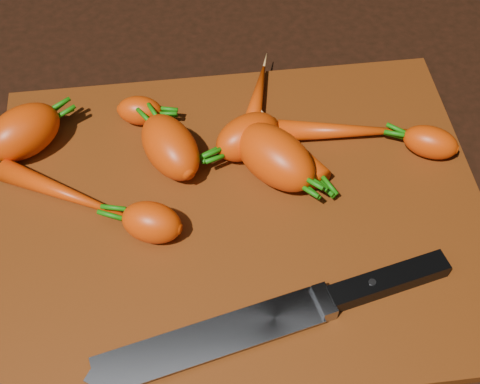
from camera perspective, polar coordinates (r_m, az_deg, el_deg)
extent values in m
cube|color=black|center=(0.70, 0.10, -2.38)|extent=(2.00, 2.00, 0.01)
cube|color=#6F300C|center=(0.69, 0.10, -1.86)|extent=(0.50, 0.40, 0.01)
ellipsoid|color=#F03D00|center=(0.75, -18.01, 4.89)|extent=(0.10, 0.09, 0.05)
ellipsoid|color=#F03D00|center=(0.65, -7.55, -2.58)|extent=(0.07, 0.06, 0.04)
ellipsoid|color=#F03D00|center=(0.69, 3.00, 3.01)|extent=(0.11, 0.11, 0.06)
ellipsoid|color=#F03D00|center=(0.70, -5.97, 3.85)|extent=(0.08, 0.10, 0.05)
ellipsoid|color=#F03D00|center=(0.71, 0.63, 4.74)|extent=(0.09, 0.08, 0.05)
ellipsoid|color=#F03D00|center=(0.76, -8.55, 6.89)|extent=(0.06, 0.04, 0.03)
ellipsoid|color=#F03D00|center=(0.74, 15.94, 4.11)|extent=(0.07, 0.06, 0.03)
ellipsoid|color=#F03D00|center=(0.76, 1.42, 7.74)|extent=(0.06, 0.12, 0.02)
ellipsoid|color=#F03D00|center=(0.74, 8.78, 5.17)|extent=(0.14, 0.04, 0.03)
ellipsoid|color=#F03D00|center=(0.72, 4.45, 3.87)|extent=(0.07, 0.11, 0.03)
ellipsoid|color=#F03D00|center=(0.70, -14.95, 0.00)|extent=(0.14, 0.09, 0.03)
cube|color=gray|center=(0.60, -12.42, -15.24)|extent=(0.21, 0.08, 0.00)
cube|color=gray|center=(0.60, -2.07, -12.32)|extent=(0.02, 0.03, 0.02)
cube|color=black|center=(0.61, 3.83, -10.43)|extent=(0.12, 0.05, 0.02)
cylinder|color=#B2B2B7|center=(0.60, 2.28, -10.60)|extent=(0.01, 0.01, 0.00)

